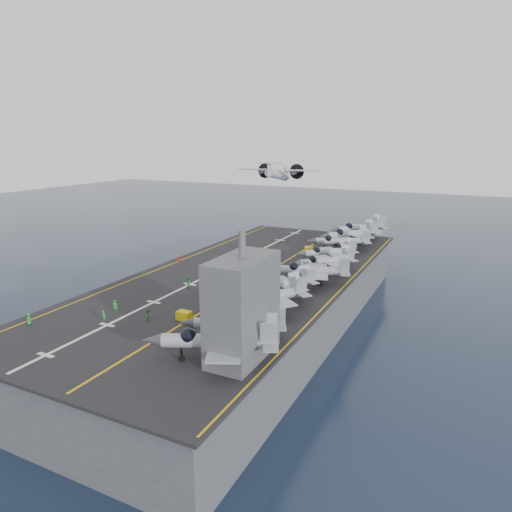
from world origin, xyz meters
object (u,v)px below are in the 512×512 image
at_px(transport_plane, 278,175).
at_px(island_superstructure, 243,296).
at_px(tow_cart_a, 184,316).
at_px(fighter_jet_0, 219,340).

bearing_deg(transport_plane, island_superstructure, -69.06).
height_order(island_superstructure, transport_plane, transport_plane).
xyz_separation_m(island_superstructure, tow_cart_a, (-12.62, 6.25, -6.88)).
relative_size(fighter_jet_0, tow_cart_a, 8.76).
height_order(island_superstructure, fighter_jet_0, island_superstructure).
bearing_deg(island_superstructure, tow_cart_a, 153.64).
relative_size(island_superstructure, fighter_jet_0, 0.81).
xyz_separation_m(island_superstructure, transport_plane, (-30.92, 80.79, 7.04)).
bearing_deg(tow_cart_a, island_superstructure, -26.36).
distance_m(fighter_jet_0, transport_plane, 88.82).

